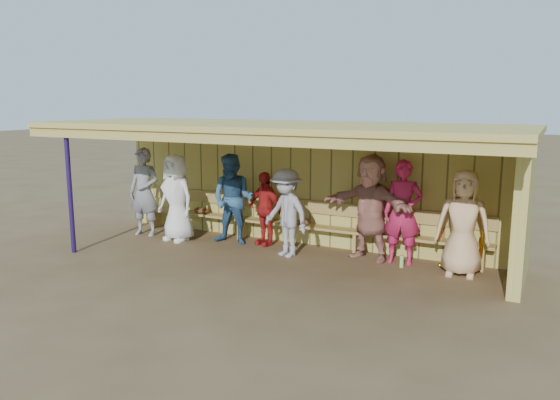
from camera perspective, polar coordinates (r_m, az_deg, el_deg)
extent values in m
plane|color=brown|center=(10.24, -0.91, -6.10)|extent=(90.00, 90.00, 0.00)
imported|color=gray|center=(12.15, -13.99, 0.83)|extent=(0.76, 0.56, 1.91)
imported|color=white|center=(11.54, -10.76, 0.23)|extent=(0.98, 0.73, 1.82)
imported|color=#2F5882|center=(11.14, -4.95, 0.09)|extent=(0.97, 0.80, 1.85)
imported|color=red|center=(11.03, -1.61, -0.90)|extent=(0.95, 0.63, 1.50)
imported|color=#9D9BA3|center=(10.20, 0.66, -1.35)|extent=(1.23, 0.97, 1.66)
imported|color=tan|center=(10.12, 9.41, -0.74)|extent=(1.90, 0.95, 1.96)
imported|color=#BB1E4A|center=(9.96, 12.69, -1.26)|extent=(0.72, 0.51, 1.88)
imported|color=#DFB07D|center=(9.55, 18.58, -2.30)|extent=(0.93, 0.65, 1.79)
cube|color=tan|center=(11.16, 2.36, 1.57)|extent=(8.60, 0.20, 2.40)
cube|color=tan|center=(9.27, 24.05, -1.12)|extent=(0.20, 1.62, 2.40)
cube|color=tan|center=(9.83, -0.95, 7.73)|extent=(8.80, 3.20, 0.10)
cube|color=tan|center=(8.55, -5.74, 6.42)|extent=(8.80, 0.10, 0.18)
cube|color=tan|center=(12.11, -17.11, 7.10)|extent=(0.08, 3.00, 0.16)
cube|color=tan|center=(11.47, -13.68, 7.10)|extent=(0.08, 3.00, 0.16)
cube|color=tan|center=(10.87, -9.87, 7.08)|extent=(0.08, 3.00, 0.16)
cube|color=tan|center=(10.32, -5.63, 7.02)|extent=(0.08, 3.00, 0.16)
cube|color=tan|center=(9.84, -0.94, 6.91)|extent=(0.08, 3.00, 0.16)
cube|color=tan|center=(9.43, 4.18, 6.74)|extent=(0.08, 3.00, 0.16)
cube|color=tan|center=(9.10, 9.72, 6.49)|extent=(0.08, 3.00, 0.16)
cube|color=tan|center=(8.86, 15.62, 6.16)|extent=(0.08, 3.00, 0.16)
cube|color=tan|center=(8.71, 21.76, 5.75)|extent=(0.08, 3.00, 0.16)
cylinder|color=navy|center=(11.12, -21.10, 0.85)|extent=(0.09, 0.09, 2.40)
cube|color=#AD904A|center=(11.05, 1.69, -2.61)|extent=(7.60, 0.32, 0.05)
cube|color=#AD904A|center=(11.11, 2.06, -0.56)|extent=(7.60, 0.04, 0.26)
cube|color=#AD904A|center=(13.03, -12.74, -1.89)|extent=(0.06, 0.29, 0.40)
cube|color=#AD904A|center=(11.70, -4.03, -3.03)|extent=(0.06, 0.29, 0.40)
cube|color=#AD904A|center=(10.62, 8.00, -4.48)|extent=(0.06, 0.29, 0.40)
cube|color=#AD904A|center=(10.13, 20.46, -5.77)|extent=(0.06, 0.29, 0.40)
cylinder|color=orange|center=(9.89, 20.28, -4.95)|extent=(0.13, 0.41, 0.80)
sphere|color=gold|center=(10.08, 16.36, -6.56)|extent=(0.08, 0.08, 0.08)
ellipsoid|color=#593319|center=(12.15, -8.34, -1.08)|extent=(0.30, 0.24, 0.14)
ellipsoid|color=#593319|center=(12.11, -8.03, -1.11)|extent=(0.30, 0.24, 0.14)
ellipsoid|color=#593319|center=(10.90, 2.57, -2.30)|extent=(0.30, 0.24, 0.14)
cylinder|color=#9AC160|center=(10.54, 8.80, -2.60)|extent=(0.07, 0.07, 0.22)
cylinder|color=#D1672E|center=(10.19, 16.46, -3.35)|extent=(0.07, 0.07, 0.22)
cylinder|color=#99D068|center=(9.90, 12.59, -6.27)|extent=(0.07, 0.07, 0.22)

